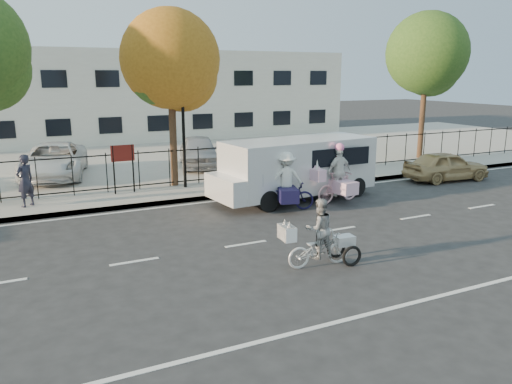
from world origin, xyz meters
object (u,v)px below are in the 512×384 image
white_van (296,166)px  lot_car_b (54,160)px  lamppost (183,111)px  lot_car_d (199,151)px  zebra_trike (319,240)px  gold_sedan (446,166)px  unicorn_bike (338,181)px  pedestrian (25,181)px  bull_bike (285,187)px

white_van → lot_car_b: (-7.71, 7.29, -0.33)m
lamppost → lot_car_d: (1.99, 4.05, -2.23)m
lamppost → zebra_trike: 9.31m
zebra_trike → gold_sedan: zebra_trike is taller
lot_car_b → lamppost: bearing=-32.8°
zebra_trike → lot_car_b: bearing=25.1°
lot_car_d → lot_car_b: bearing=-167.1°
unicorn_bike → pedestrian: unicorn_bike is taller
pedestrian → lot_car_d: size_ratio=0.41×
white_van → lot_car_d: 7.17m
unicorn_bike → white_van: white_van is taller
unicorn_bike → pedestrian: bearing=63.3°
unicorn_bike → white_van: (-1.05, 1.13, 0.42)m
gold_sedan → lot_car_d: bearing=57.0°
unicorn_bike → white_van: size_ratio=0.34×
lamppost → lot_car_b: size_ratio=0.83×
lamppost → pedestrian: 6.07m
zebra_trike → bull_bike: bull_bike is taller
bull_bike → lot_car_b: (-6.57, 8.54, 0.09)m
pedestrian → lot_car_d: 8.94m
lamppost → lot_car_d: 5.04m
unicorn_bike → zebra_trike: bearing=134.3°
gold_sedan → lot_car_d: size_ratio=0.86×
zebra_trike → unicorn_bike: bearing=-33.9°
bull_bike → gold_sedan: (8.59, 1.24, -0.16)m
lamppost → lot_car_d: lamppost is taller
bull_bike → lot_car_b: bull_bike is taller
white_van → gold_sedan: (7.44, -0.00, -0.58)m
white_van → lot_car_b: 10.62m
bull_bike → zebra_trike: bearing=177.8°
white_van → lamppost: bearing=131.0°
pedestrian → lot_car_d: pedestrian is taller
unicorn_bike → white_van: 1.60m
lot_car_d → bull_bike: bearing=-74.1°
unicorn_bike → lot_car_d: bearing=8.9°
lot_car_b → gold_sedan: bearing=-14.5°
lamppost → unicorn_bike: size_ratio=2.02×
lot_car_d → unicorn_bike: bearing=-59.1°
unicorn_bike → gold_sedan: (6.39, 1.13, -0.16)m
unicorn_bike → lot_car_b: (-8.76, 8.42, 0.09)m
pedestrian → lot_car_b: size_ratio=0.34×
bull_bike → pedestrian: (-7.80, 3.71, 0.24)m
lot_car_d → gold_sedan: bearing=-24.0°
bull_bike → pedestrian: bull_bike is taller
zebra_trike → gold_sedan: bearing=-55.0°
lamppost → pedestrian: size_ratio=2.46×
unicorn_bike → lot_car_b: bearing=39.2°
zebra_trike → unicorn_bike: unicorn_bike is taller
gold_sedan → lot_car_d: lot_car_d is taller
unicorn_bike → bull_bike: bearing=86.0°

